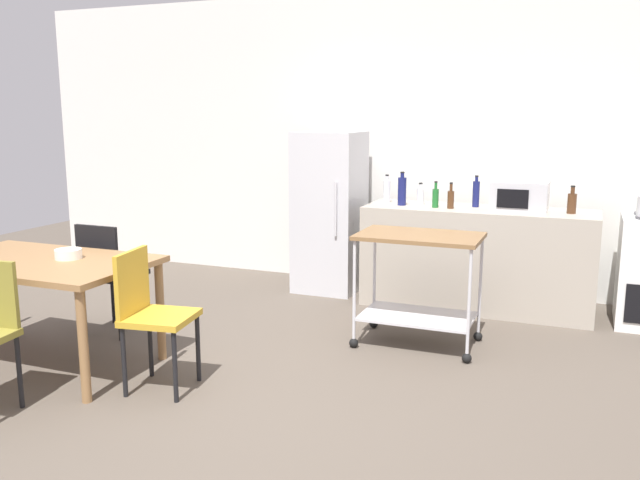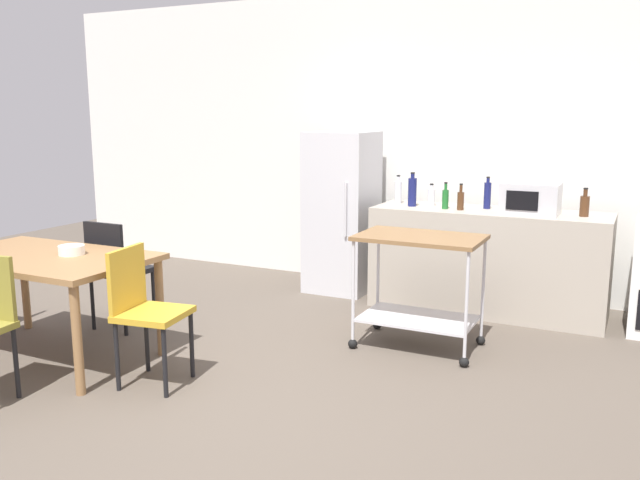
{
  "view_description": "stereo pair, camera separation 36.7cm",
  "coord_description": "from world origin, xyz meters",
  "px_view_note": "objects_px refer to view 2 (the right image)",
  "views": [
    {
      "loc": [
        1.77,
        -3.31,
        1.74
      ],
      "look_at": [
        -0.05,
        1.2,
        0.8
      ],
      "focal_mm": 37.47,
      "sensor_mm": 36.0,
      "label": 1
    },
    {
      "loc": [
        2.1,
        -3.16,
        1.74
      ],
      "look_at": [
        -0.05,
        1.2,
        0.8
      ],
      "focal_mm": 37.47,
      "sensor_mm": 36.0,
      "label": 2
    }
  ],
  "objects_px": {
    "kitchen_cart": "(419,273)",
    "bottle_vinegar": "(412,191)",
    "bottle_sesame_oil": "(398,191)",
    "chair_mustard": "(144,306)",
    "chair_black": "(116,267)",
    "bottle_wine": "(445,198)",
    "refrigerator": "(342,212)",
    "bottle_hot_sauce": "(585,205)",
    "fruit_bowl": "(71,250)",
    "microwave": "(531,199)",
    "dining_table": "(44,266)",
    "bottle_olive_oil": "(487,195)",
    "bottle_soy_sauce": "(431,197)",
    "bottle_sparkling_water": "(461,200)"
  },
  "relations": [
    {
      "from": "refrigerator",
      "to": "kitchen_cart",
      "type": "height_order",
      "value": "refrigerator"
    },
    {
      "from": "fruit_bowl",
      "to": "kitchen_cart",
      "type": "bearing_deg",
      "value": 30.74
    },
    {
      "from": "bottle_sesame_oil",
      "to": "bottle_soy_sauce",
      "type": "distance_m",
      "value": 0.33
    },
    {
      "from": "chair_mustard",
      "to": "bottle_sesame_oil",
      "type": "bearing_deg",
      "value": -24.18
    },
    {
      "from": "bottle_sesame_oil",
      "to": "bottle_wine",
      "type": "height_order",
      "value": "bottle_sesame_oil"
    },
    {
      "from": "bottle_olive_oil",
      "to": "fruit_bowl",
      "type": "bearing_deg",
      "value": -132.95
    },
    {
      "from": "chair_mustard",
      "to": "refrigerator",
      "type": "height_order",
      "value": "refrigerator"
    },
    {
      "from": "chair_mustard",
      "to": "bottle_soy_sauce",
      "type": "xyz_separation_m",
      "value": [
        1.08,
        2.63,
        0.46
      ]
    },
    {
      "from": "bottle_wine",
      "to": "microwave",
      "type": "relative_size",
      "value": 0.51
    },
    {
      "from": "microwave",
      "to": "bottle_hot_sauce",
      "type": "relative_size",
      "value": 1.97
    },
    {
      "from": "bottle_sparkling_water",
      "to": "fruit_bowl",
      "type": "distance_m",
      "value": 3.18
    },
    {
      "from": "kitchen_cart",
      "to": "bottle_vinegar",
      "type": "bearing_deg",
      "value": 111.49
    },
    {
      "from": "bottle_olive_oil",
      "to": "bottle_sesame_oil",
      "type": "bearing_deg",
      "value": -179.53
    },
    {
      "from": "kitchen_cart",
      "to": "fruit_bowl",
      "type": "relative_size",
      "value": 5.1
    },
    {
      "from": "chair_mustard",
      "to": "fruit_bowl",
      "type": "bearing_deg",
      "value": 70.22
    },
    {
      "from": "kitchen_cart",
      "to": "dining_table",
      "type": "bearing_deg",
      "value": -149.27
    },
    {
      "from": "refrigerator",
      "to": "bottle_soy_sauce",
      "type": "bearing_deg",
      "value": -2.83
    },
    {
      "from": "dining_table",
      "to": "chair_black",
      "type": "distance_m",
      "value": 0.72
    },
    {
      "from": "bottle_vinegar",
      "to": "fruit_bowl",
      "type": "height_order",
      "value": "bottle_vinegar"
    },
    {
      "from": "bottle_wine",
      "to": "refrigerator",
      "type": "bearing_deg",
      "value": 170.37
    },
    {
      "from": "dining_table",
      "to": "kitchen_cart",
      "type": "bearing_deg",
      "value": 30.73
    },
    {
      "from": "bottle_wine",
      "to": "fruit_bowl",
      "type": "bearing_deg",
      "value": -130.69
    },
    {
      "from": "bottle_sesame_oil",
      "to": "bottle_soy_sauce",
      "type": "xyz_separation_m",
      "value": [
        0.33,
        -0.03,
        -0.03
      ]
    },
    {
      "from": "chair_black",
      "to": "bottle_wine",
      "type": "bearing_deg",
      "value": -141.25
    },
    {
      "from": "dining_table",
      "to": "bottle_sparkling_water",
      "type": "relative_size",
      "value": 6.53
    },
    {
      "from": "bottle_olive_oil",
      "to": "microwave",
      "type": "relative_size",
      "value": 0.61
    },
    {
      "from": "kitchen_cart",
      "to": "fruit_bowl",
      "type": "xyz_separation_m",
      "value": [
        -2.14,
        -1.27,
        0.21
      ]
    },
    {
      "from": "chair_mustard",
      "to": "bottle_vinegar",
      "type": "xyz_separation_m",
      "value": [
        0.93,
        2.53,
        0.51
      ]
    },
    {
      "from": "bottle_vinegar",
      "to": "fruit_bowl",
      "type": "xyz_separation_m",
      "value": [
        -1.7,
        -2.38,
        -0.25
      ]
    },
    {
      "from": "dining_table",
      "to": "bottle_soy_sauce",
      "type": "xyz_separation_m",
      "value": [
        2.01,
        2.58,
        0.31
      ]
    },
    {
      "from": "chair_mustard",
      "to": "refrigerator",
      "type": "xyz_separation_m",
      "value": [
        0.17,
        2.68,
        0.26
      ]
    },
    {
      "from": "bottle_vinegar",
      "to": "bottle_soy_sauce",
      "type": "height_order",
      "value": "bottle_vinegar"
    },
    {
      "from": "bottle_sesame_oil",
      "to": "bottle_vinegar",
      "type": "bearing_deg",
      "value": -35.86
    },
    {
      "from": "bottle_olive_oil",
      "to": "bottle_vinegar",
      "type": "bearing_deg",
      "value": -167.91
    },
    {
      "from": "bottle_sesame_oil",
      "to": "bottle_sparkling_water",
      "type": "relative_size",
      "value": 1.14
    },
    {
      "from": "bottle_sesame_oil",
      "to": "bottle_soy_sauce",
      "type": "bearing_deg",
      "value": -4.79
    },
    {
      "from": "bottle_vinegar",
      "to": "microwave",
      "type": "relative_size",
      "value": 0.66
    },
    {
      "from": "chair_mustard",
      "to": "fruit_bowl",
      "type": "distance_m",
      "value": 0.83
    },
    {
      "from": "refrigerator",
      "to": "bottle_soy_sauce",
      "type": "height_order",
      "value": "refrigerator"
    },
    {
      "from": "bottle_sesame_oil",
      "to": "bottle_hot_sauce",
      "type": "height_order",
      "value": "bottle_sesame_oil"
    },
    {
      "from": "bottle_soy_sauce",
      "to": "bottle_hot_sauce",
      "type": "bearing_deg",
      "value": -2.75
    },
    {
      "from": "bottle_wine",
      "to": "microwave",
      "type": "height_order",
      "value": "microwave"
    },
    {
      "from": "bottle_olive_oil",
      "to": "fruit_bowl",
      "type": "xyz_separation_m",
      "value": [
        -2.34,
        -2.51,
        -0.24
      ]
    },
    {
      "from": "dining_table",
      "to": "bottle_sparkling_water",
      "type": "height_order",
      "value": "bottle_sparkling_water"
    },
    {
      "from": "bottle_wine",
      "to": "bottle_vinegar",
      "type": "bearing_deg",
      "value": 173.77
    },
    {
      "from": "bottle_sesame_oil",
      "to": "bottle_vinegar",
      "type": "distance_m",
      "value": 0.22
    },
    {
      "from": "refrigerator",
      "to": "microwave",
      "type": "xyz_separation_m",
      "value": [
        1.79,
        -0.17,
        0.25
      ]
    },
    {
      "from": "chair_black",
      "to": "bottle_sesame_oil",
      "type": "bearing_deg",
      "value": -131.36
    },
    {
      "from": "microwave",
      "to": "bottle_wine",
      "type": "bearing_deg",
      "value": -178.76
    },
    {
      "from": "chair_black",
      "to": "bottle_olive_oil",
      "type": "relative_size",
      "value": 3.16
    }
  ]
}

